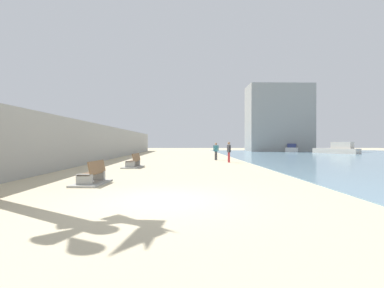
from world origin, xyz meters
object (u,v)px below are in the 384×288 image
Objects in this scene: bench_far at (133,164)px; boat_distant at (292,148)px; person_standing at (229,150)px; person_walking at (216,150)px; bench_near at (92,179)px; boat_far_right at (337,149)px.

boat_distant is at bearing 54.10° from bench_far.
person_walking is at bearing 102.78° from person_standing.
bench_near is 1.22× the size of person_standing.
bench_near is 7.80m from bench_far.
bench_near is 0.36× the size of boat_distant.
bench_near is 1.27× the size of person_walking.
bench_near is 14.66m from person_standing.
boat_distant reaches higher than bench_far.
bench_far is 10.42m from person_walking.
person_standing is 26.96m from boat_far_right.
bench_near is at bearing -131.31° from boat_far_right.
boat_far_right is (20.35, 15.18, -0.31)m from person_walking.
person_walking is 29.78m from boat_distant.
person_standing is 32.20m from boat_distant.
person_walking is at bearing -143.27° from boat_far_right.
bench_near is 17.27m from person_walking.
boat_far_right reaches higher than bench_near.
bench_far is at bearing 87.89° from bench_near.
boat_distant reaches higher than boat_far_right.
person_standing is 0.26× the size of boat_far_right.
person_standing is at bearing 32.39° from bench_far.
person_walking is 3.43m from person_standing.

